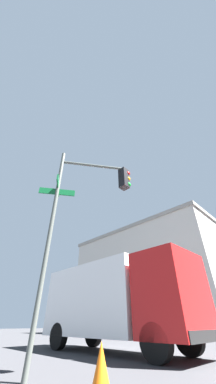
# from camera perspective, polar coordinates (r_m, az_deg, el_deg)

# --- Properties ---
(traffic_signal_near) EXTENTS (1.86, 2.48, 6.07)m
(traffic_signal_near) POSITION_cam_1_polar(r_m,az_deg,el_deg) (6.29, -5.82, -1.94)
(traffic_signal_near) COLOR #474C47
(traffic_signal_near) RESTS_ON ground_plane
(building_stucco) EXTENTS (17.86, 22.80, 10.86)m
(building_stucco) POSITION_cam_1_polar(r_m,az_deg,el_deg) (32.39, 19.61, -24.24)
(building_stucco) COLOR #BCB7AD
(building_stucco) RESTS_ON ground_plane
(box_truck_second) EXTENTS (7.49, 2.42, 3.29)m
(box_truck_second) POSITION_cam_1_polar(r_m,az_deg,el_deg) (9.85, 1.67, -28.66)
(box_truck_second) COLOR #B21919
(box_truck_second) RESTS_ON ground_plane
(traffic_cone) EXTENTS (0.36, 0.36, 0.73)m
(traffic_cone) POSITION_cam_1_polar(r_m,az_deg,el_deg) (3.84, -2.03, -42.60)
(traffic_cone) COLOR orange
(traffic_cone) RESTS_ON ground_plane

